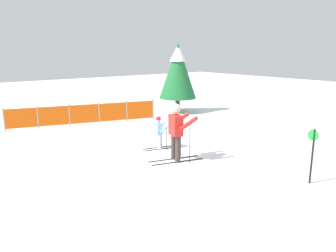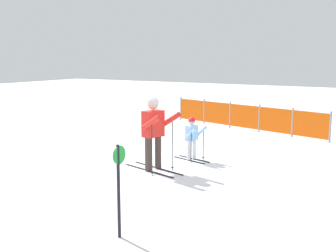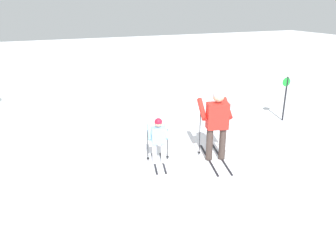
{
  "view_description": "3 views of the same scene",
  "coord_description": "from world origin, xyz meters",
  "px_view_note": "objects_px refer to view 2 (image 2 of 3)",
  "views": [
    {
      "loc": [
        -5.9,
        -7.71,
        3.33
      ],
      "look_at": [
        0.49,
        0.51,
        0.91
      ],
      "focal_mm": 35.0,
      "sensor_mm": 36.0,
      "label": 1
    },
    {
      "loc": [
        5.43,
        -8.54,
        2.7
      ],
      "look_at": [
        0.34,
        0.13,
        1.02
      ],
      "focal_mm": 45.0,
      "sensor_mm": 36.0,
      "label": 2
    },
    {
      "loc": [
        -5.97,
        3.58,
        3.59
      ],
      "look_at": [
        0.63,
        0.77,
        0.87
      ],
      "focal_mm": 35.0,
      "sensor_mm": 36.0,
      "label": 3
    }
  ],
  "objects_px": {
    "skier_child": "(192,135)",
    "trail_marker": "(119,181)",
    "skier_adult": "(154,126)",
    "safety_fence": "(244,116)"
  },
  "relations": [
    {
      "from": "skier_child",
      "to": "trail_marker",
      "type": "bearing_deg",
      "value": -60.57
    },
    {
      "from": "safety_fence",
      "to": "trail_marker",
      "type": "distance_m",
      "value": 10.05
    },
    {
      "from": "skier_adult",
      "to": "safety_fence",
      "type": "bearing_deg",
      "value": 106.52
    },
    {
      "from": "skier_adult",
      "to": "trail_marker",
      "type": "xyz_separation_m",
      "value": [
        1.57,
        -3.45,
        -0.19
      ]
    },
    {
      "from": "skier_adult",
      "to": "skier_child",
      "type": "relative_size",
      "value": 1.56
    },
    {
      "from": "skier_child",
      "to": "trail_marker",
      "type": "xyz_separation_m",
      "value": [
        1.25,
        -4.8,
        0.22
      ]
    },
    {
      "from": "safety_fence",
      "to": "skier_adult",
      "type": "bearing_deg",
      "value": -88.82
    },
    {
      "from": "trail_marker",
      "to": "safety_fence",
      "type": "bearing_deg",
      "value": 99.76
    },
    {
      "from": "skier_child",
      "to": "trail_marker",
      "type": "relative_size",
      "value": 0.8
    },
    {
      "from": "skier_child",
      "to": "skier_adult",
      "type": "bearing_deg",
      "value": -88.67
    }
  ]
}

